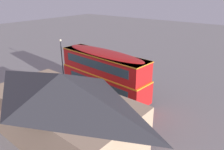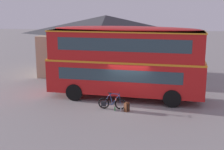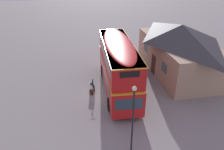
% 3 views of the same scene
% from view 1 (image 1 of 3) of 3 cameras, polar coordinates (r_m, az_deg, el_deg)
% --- Properties ---
extents(ground_plane, '(120.00, 120.00, 0.00)m').
position_cam_1_polar(ground_plane, '(23.63, -1.00, -4.28)').
color(ground_plane, gray).
extents(double_decker_bus, '(10.31, 3.40, 4.79)m').
position_cam_1_polar(double_decker_bus, '(21.64, -2.20, 0.83)').
color(double_decker_bus, black).
rests_on(double_decker_bus, ground).
extents(touring_bicycle, '(1.69, 0.46, 1.02)m').
position_cam_1_polar(touring_bicycle, '(23.84, 2.57, -3.07)').
color(touring_bicycle, black).
rests_on(touring_bicycle, ground).
extents(backpack_on_ground, '(0.35, 0.36, 0.57)m').
position_cam_1_polar(backpack_on_ground, '(24.62, 1.12, -2.43)').
color(backpack_on_ground, '#592D19').
rests_on(backpack_on_ground, ground).
extents(water_bottle_green_metal, '(0.07, 0.07, 0.26)m').
position_cam_1_polar(water_bottle_green_metal, '(24.28, 2.39, -3.24)').
color(water_bottle_green_metal, green).
rests_on(water_bottle_green_metal, ground).
extents(water_bottle_clear_plastic, '(0.07, 0.07, 0.24)m').
position_cam_1_polar(water_bottle_clear_plastic, '(24.47, 1.72, -3.05)').
color(water_bottle_clear_plastic, silver).
rests_on(water_bottle_clear_plastic, ground).
extents(pub_building, '(11.61, 6.27, 5.26)m').
position_cam_1_polar(pub_building, '(15.42, -12.84, -8.52)').
color(pub_building, tan).
rests_on(pub_building, ground).
extents(street_lamp, '(0.28, 0.28, 4.81)m').
position_cam_1_polar(street_lamp, '(27.43, -13.20, 5.44)').
color(street_lamp, black).
rests_on(street_lamp, ground).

